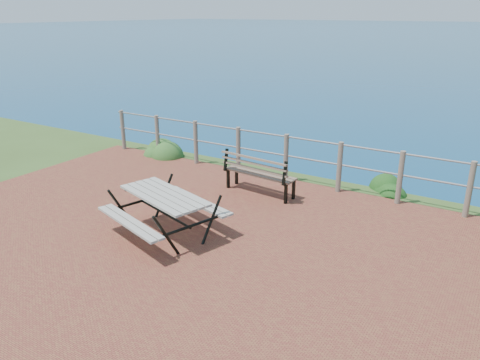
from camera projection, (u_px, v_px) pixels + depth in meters
The scene contains 6 objects.
ground at pixel (187, 246), 7.09m from camera, with size 10.00×7.00×0.12m, color brown.
safety_railing at pixel (286, 155), 9.57m from camera, with size 9.40×0.10×1.00m.
picnic_table at pixel (165, 210), 7.31m from camera, with size 1.72×1.34×0.67m.
park_bench at pixel (260, 167), 8.93m from camera, with size 1.49×0.51×0.82m.
shrub_lip_west at pixel (168, 154), 11.66m from camera, with size 0.79×0.79×0.54m, color #235821.
shrub_lip_east at pixel (386, 189), 9.35m from camera, with size 0.69×0.69×0.40m, color #164414.
Camera 1 is at (4.00, -4.96, 3.36)m, focal length 35.00 mm.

